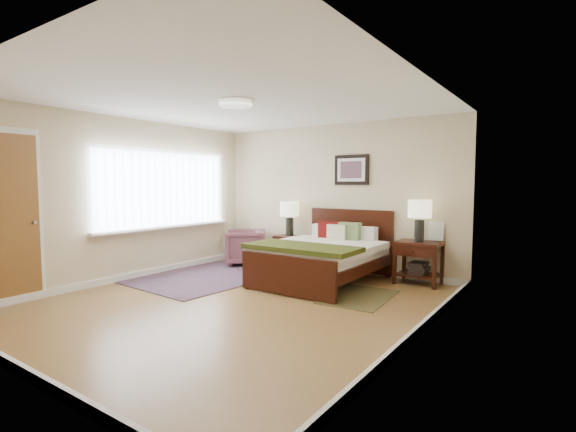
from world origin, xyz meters
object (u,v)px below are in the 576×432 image
object	(u,v)px
nightstand_right	(418,259)
armchair	(245,247)
lamp_right	(420,213)
bed	(323,251)
nightstand_left	(289,243)
rug_persian	(211,276)
lamp_left	(290,212)

from	to	relation	value
nightstand_right	armchair	bearing A→B (deg)	-174.17
lamp_right	bed	bearing A→B (deg)	-149.30
nightstand_left	rug_persian	distance (m)	1.55
nightstand_left	lamp_left	distance (m)	0.55
nightstand_right	lamp_right	distance (m)	0.68
nightstand_right	lamp_left	bearing A→B (deg)	179.67
armchair	nightstand_left	bearing A→B (deg)	74.53
lamp_left	armchair	distance (m)	1.06
nightstand_left	armchair	distance (m)	0.83
nightstand_right	lamp_left	world-z (taller)	lamp_left
lamp_right	armchair	world-z (taller)	lamp_right
rug_persian	bed	bearing A→B (deg)	24.96
lamp_right	nightstand_right	bearing A→B (deg)	-90.00
bed	lamp_left	bearing A→B (deg)	147.01
bed	nightstand_right	world-z (taller)	bed
lamp_left	lamp_right	bearing A→B (deg)	0.00
nightstand_left	rug_persian	xyz separation A→B (m)	(-0.58, -1.37, -0.43)
lamp_right	rug_persian	world-z (taller)	lamp_right
bed	nightstand_left	world-z (taller)	bed
armchair	rug_persian	bearing A→B (deg)	-27.52
nightstand_left	lamp_right	world-z (taller)	lamp_right
nightstand_right	rug_persian	distance (m)	3.24
bed	lamp_right	distance (m)	1.53
nightstand_left	nightstand_right	bearing A→B (deg)	0.17
nightstand_right	lamp_right	world-z (taller)	lamp_right
nightstand_right	rug_persian	world-z (taller)	nightstand_right
lamp_left	lamp_right	distance (m)	2.33
nightstand_right	rug_persian	bearing A→B (deg)	-154.71
nightstand_left	lamp_left	bearing A→B (deg)	90.00
bed	lamp_left	world-z (taller)	lamp_left
lamp_left	armchair	bearing A→B (deg)	-156.76
nightstand_left	rug_persian	size ratio (longest dim) A/B	0.23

